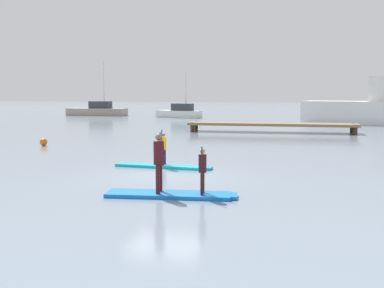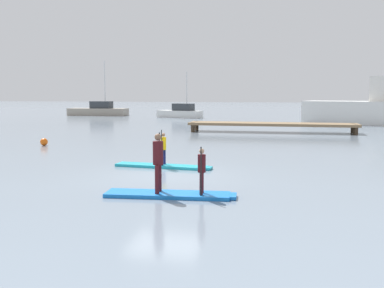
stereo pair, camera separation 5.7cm
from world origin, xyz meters
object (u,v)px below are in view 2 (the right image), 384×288
Objects in this scene: paddler_child_front at (202,168)px; fishing_boat_green_midground at (99,110)px; paddleboard_near at (163,166)px; paddler_adult at (158,159)px; motor_boat_small_navy at (180,112)px; paddler_child_solo at (163,147)px; mooring_buoy_mid at (44,142)px; paddleboard_far at (170,195)px.

paddler_child_front is 44.62m from fishing_boat_green_midground.
paddler_adult is (1.11, -4.47, 0.96)m from paddleboard_near.
motor_boat_small_navy is at bearing 102.16° from paddleboard_near.
paddler_child_solo reaches higher than mooring_buoy_mid.
fishing_boat_green_midground reaches higher than paddleboard_near.
motor_boat_small_navy reaches higher than paddler_child_solo.
mooring_buoy_mid is at bearing 146.07° from paddleboard_near.
mooring_buoy_mid is (-7.98, 5.38, -0.58)m from paddler_child_solo.
motor_boat_small_navy is at bearing 102.18° from paddler_child_solo.
paddleboard_near is 9.44× the size of mooring_buoy_mid.
paddleboard_far is at bearing -72.17° from paddleboard_near.
fishing_boat_green_midground reaches higher than paddler_child_solo.
fishing_boat_green_midground is (-18.01, 35.37, -0.15)m from paddler_child_solo.
paddler_adult is at bearing -76.08° from paddleboard_near.
paddleboard_near is 2.32× the size of paddler_adult.
paddler_child_front is (1.16, 0.08, -0.23)m from paddler_adult.
paddleboard_near is at bearing 134.60° from paddler_child_solo.
paddler_adult reaches higher than paddler_child_solo.
fishing_boat_green_midground reaches higher than mooring_buoy_mid.
fishing_boat_green_midground is at bearing 108.49° from mooring_buoy_mid.
paddler_child_solo is at bearing 103.81° from paddler_adult.
paddleboard_far is at bearing -72.26° from paddler_child_solo.
paddler_child_front is at bearing -75.90° from motor_boat_small_navy.
paddler_child_front is 38.34m from motor_boat_small_navy.
paddleboard_far is at bearing 3.68° from paddler_adult.
paddler_child_solo reaches higher than paddleboard_far.
fishing_boat_green_midground is at bearing 116.02° from paddleboard_far.
fishing_boat_green_midground is (-19.43, 39.81, 0.58)m from paddleboard_far.
paddler_adult is at bearing -176.01° from paddler_child_front.
paddleboard_far is at bearing -63.98° from fishing_boat_green_midground.
fishing_boat_green_midground reaches higher than paddler_adult.
paddler_child_solo is (0.01, -0.01, 0.72)m from paddleboard_near.
paddler_child_solo is at bearing -63.01° from fishing_boat_green_midground.
paddler_child_front is 14.15m from mooring_buoy_mid.
paddler_child_front reaches higher than paddleboard_far.
paddleboard_far is (1.43, -4.45, -0.00)m from paddleboard_near.
paddleboard_far is 9.05× the size of mooring_buoy_mid.
motor_boat_small_navy is at bearing 102.37° from paddler_adult.
paddleboard_near is 1.04× the size of paddleboard_far.
mooring_buoy_mid reaches higher than paddleboard_far.
motor_boat_small_navy is at bearing 102.86° from paddleboard_far.
fishing_boat_green_midground is (-19.11, 39.83, -0.38)m from paddler_adult.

